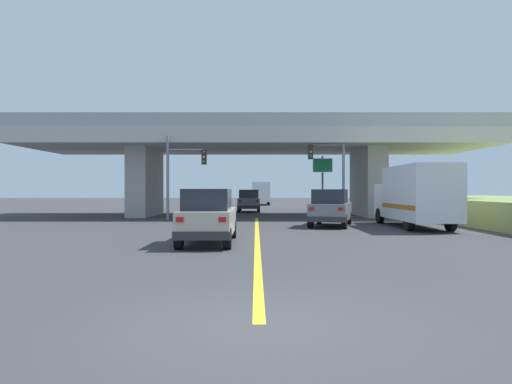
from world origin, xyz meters
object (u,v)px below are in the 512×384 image
suv_lead (210,216)px  highway_sign (324,173)px  suv_crossing (332,208)px  semi_truck_distant (262,193)px  traffic_signal_nearside (333,166)px  traffic_signal_farside (182,169)px  sedan_oncoming (250,201)px  box_truck (416,196)px

suv_lead → highway_sign: bearing=67.8°
suv_crossing → semi_truck_distant: (-3.42, 36.44, 0.58)m
traffic_signal_nearside → traffic_signal_farside: (-9.95, -0.75, -0.19)m
traffic_signal_nearside → suv_crossing: bearing=-100.2°
traffic_signal_farside → semi_truck_distant: size_ratio=0.76×
suv_crossing → sedan_oncoming: bearing=121.6°
traffic_signal_farside → semi_truck_distant: traffic_signal_farside is taller
highway_sign → suv_lead: bearing=-112.2°
suv_lead → sedan_oncoming: size_ratio=1.04×
suv_lead → traffic_signal_farside: (-3.13, 12.71, 2.36)m
suv_lead → traffic_signal_farside: traffic_signal_farside is taller
sedan_oncoming → semi_truck_distant: semi_truck_distant is taller
sedan_oncoming → box_truck: bearing=-62.6°
suv_crossing → highway_sign: size_ratio=1.07×
semi_truck_distant → highway_sign: bearing=-81.6°
sedan_oncoming → suv_crossing: bearing=-74.1°
traffic_signal_farside → semi_truck_distant: (5.54, 31.69, -1.77)m
suv_lead → highway_sign: size_ratio=1.07×
sedan_oncoming → highway_sign: highway_sign is taller
suv_crossing → traffic_signal_farside: bearing=167.8°
box_truck → semi_truck_distant: 38.10m
traffic_signal_nearside → semi_truck_distant: traffic_signal_nearside is taller
highway_sign → traffic_signal_farside: bearing=-160.6°
suv_lead → suv_crossing: bearing=53.7°
traffic_signal_nearside → semi_truck_distant: bearing=98.1°
suv_crossing → sedan_oncoming: size_ratio=1.03×
suv_lead → box_truck: box_truck is taller
suv_lead → box_truck: (10.13, 7.09, 0.68)m
suv_lead → suv_crossing: size_ratio=1.00×
box_truck → traffic_signal_nearside: traffic_signal_nearside is taller
box_truck → traffic_signal_farside: size_ratio=1.37×
traffic_signal_farside → traffic_signal_nearside: bearing=4.3°
traffic_signal_farside → suv_lead: bearing=-76.2°
box_truck → semi_truck_distant: bearing=101.7°
box_truck → traffic_signal_farside: traffic_signal_farside is taller
sedan_oncoming → highway_sign: size_ratio=1.03×
suv_lead → sedan_oncoming: same height
suv_crossing → sedan_oncoming: same height
traffic_signal_nearside → sedan_oncoming: bearing=117.4°
traffic_signal_farside → highway_sign: (9.72, 3.42, -0.14)m
box_truck → sedan_oncoming: (-9.01, 17.38, -0.68)m
traffic_signal_nearside → highway_sign: (-0.23, 2.66, -0.34)m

